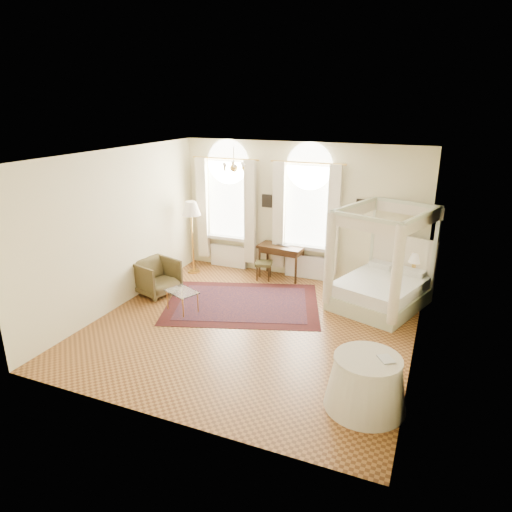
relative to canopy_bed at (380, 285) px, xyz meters
The scene contains 18 objects.
ground 2.93m from the canopy_bed, 138.21° to the right, with size 6.00×6.00×0.00m, color #915C2A.
room_walls 3.25m from the canopy_bed, 138.21° to the right, with size 6.00×6.00×6.00m.
window_left 4.28m from the canopy_bed, 166.82° to the left, with size 1.62×0.27×3.29m.
window_right 2.39m from the canopy_bed, 154.08° to the left, with size 1.62×0.27×3.29m.
chandelier 3.96m from the canopy_bed, 166.66° to the right, with size 0.51×0.45×0.50m.
wall_pictures 2.71m from the canopy_bed, 153.14° to the left, with size 2.54×0.03×0.39m.
canopy_bed is the anchor object (origin of this frame).
nightstand 0.97m from the canopy_bed, 54.80° to the left, with size 0.44×0.40×0.63m, color #331F0E.
nightstand_lamp 1.08m from the canopy_bed, 52.43° to the left, with size 0.28×0.28×0.41m.
writing_desk 2.64m from the canopy_bed, 162.81° to the left, with size 1.16×0.67×0.83m.
laptop 2.62m from the canopy_bed, 161.67° to the left, with size 0.33×0.21×0.03m, color black.
stool 2.90m from the canopy_bed, behind, with size 0.47×0.47×0.45m.
armchair 4.95m from the canopy_bed, 165.31° to the right, with size 0.85×0.87×0.79m, color #483C1F.
coffee_table 4.19m from the canopy_bed, 154.05° to the right, with size 0.78×0.68×0.45m.
floor_lamp 4.85m from the canopy_bed, behind, with size 0.48×0.48×1.85m.
oriental_rug 2.97m from the canopy_bed, 159.53° to the right, with size 3.84×3.27×0.01m.
side_table 3.57m from the canopy_bed, 84.81° to the right, with size 1.17×1.17×0.80m.
book 3.62m from the canopy_bed, 82.29° to the right, with size 0.18×0.24×0.02m, color black.
Camera 1 is at (3.17, -7.36, 4.19)m, focal length 32.00 mm.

